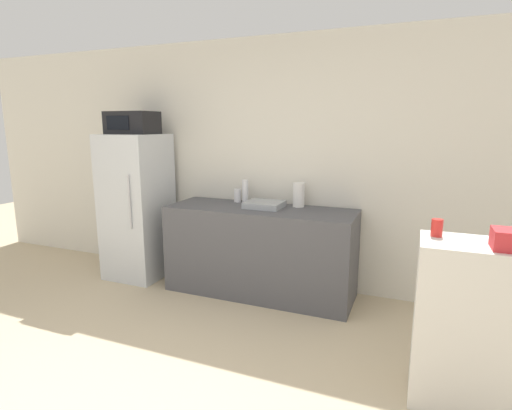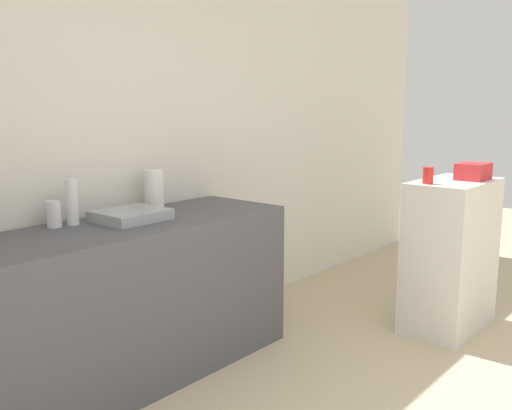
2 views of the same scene
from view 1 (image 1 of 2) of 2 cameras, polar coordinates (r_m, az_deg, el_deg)
name	(u,v)px [view 1 (image 1 of 2)]	position (r m, az deg, el deg)	size (l,w,h in m)	color
wall_back	(271,164)	(4.28, 2.19, 5.83)	(8.00, 0.06, 2.60)	silver
refrigerator	(137,207)	(4.70, -16.59, -0.21)	(0.62, 0.65, 1.61)	silver
microwave	(132,123)	(4.62, -17.26, 11.15)	(0.52, 0.34, 0.24)	black
counter	(260,251)	(4.10, 0.58, -6.58)	(1.90, 0.65, 0.89)	#4C4C51
sink_basin	(265,204)	(4.02, 1.23, 0.08)	(0.37, 0.32, 0.06)	#9EA3A8
bottle_tall	(245,191)	(4.24, -1.55, 1.94)	(0.06, 0.06, 0.25)	silver
bottle_short	(238,196)	(4.31, -2.64, 1.36)	(0.08, 0.08, 0.14)	silver
shelf_cabinet	(480,327)	(2.85, 29.35, -14.93)	(0.74, 0.42, 1.03)	silver
jar	(437,228)	(2.70, 24.43, -2.97)	(0.07, 0.07, 0.11)	red
paper_towel_roll	(299,195)	(4.06, 6.12, 1.47)	(0.12, 0.12, 0.25)	white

